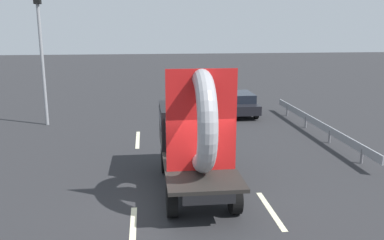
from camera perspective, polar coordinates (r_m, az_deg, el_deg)
ground_plane at (r=11.88m, az=-0.53°, el=-11.55°), size 120.00×120.00×0.00m
flatbed_truck at (r=12.67m, az=0.29°, el=-1.67°), size 2.02×5.38×3.86m
distant_sedan at (r=23.20m, az=6.50°, el=2.43°), size 1.63×3.80×1.24m
traffic_light at (r=21.46m, az=-20.36°, el=10.76°), size 0.42×0.36×6.80m
guardrail at (r=19.60m, az=17.05°, el=-0.50°), size 0.10×10.68×0.71m
lane_dash_left_near at (r=10.58m, az=-8.23°, el=-14.96°), size 0.16×2.59×0.01m
lane_dash_left_far at (r=18.24m, az=-7.57°, el=-2.71°), size 0.16×2.72×0.01m
lane_dash_right_near at (r=11.68m, az=10.90°, el=-12.24°), size 0.16×2.40×0.01m
lane_dash_right_far at (r=18.24m, az=4.21°, el=-2.64°), size 0.16×2.65×0.01m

